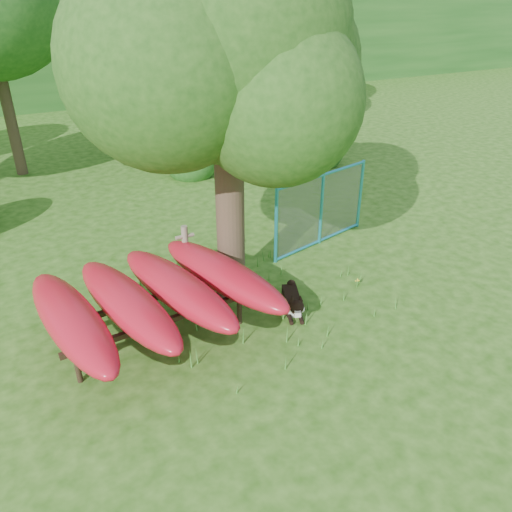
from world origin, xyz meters
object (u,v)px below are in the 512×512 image
kayak_rack (153,295)px  husky_dog (293,303)px  oak_tree (223,51)px  fence_section (321,209)px

kayak_rack → husky_dog: bearing=-13.6°
oak_tree → husky_dog: oak_tree is taller
kayak_rack → oak_tree: bearing=21.3°
oak_tree → kayak_rack: (-1.87, -0.87, -3.72)m
kayak_rack → fence_section: size_ratio=1.37×
oak_tree → fence_section: bearing=17.3°
kayak_rack → fence_section: (4.77, 1.78, -0.00)m
kayak_rack → fence_section: fence_section is taller
oak_tree → kayak_rack: size_ratio=1.68×
oak_tree → kayak_rack: oak_tree is taller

